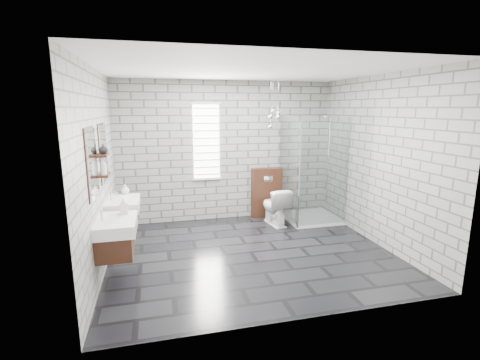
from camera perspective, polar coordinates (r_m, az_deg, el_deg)
name	(u,v)px	position (r m, az deg, el deg)	size (l,w,h in m)	color
floor	(251,253)	(5.48, 1.80, -11.86)	(4.20, 3.60, 0.02)	black
ceiling	(252,69)	(5.05, 2.01, 17.73)	(4.20, 3.60, 0.02)	white
wall_back	(227,151)	(6.83, -2.22, 4.72)	(4.20, 0.02, 2.70)	#969691
wall_front	(302,195)	(3.42, 10.13, -2.50)	(4.20, 0.02, 2.70)	#969691
wall_left	(98,172)	(4.96, -22.28, 1.21)	(0.02, 3.60, 2.70)	#969691
wall_right	(378,161)	(6.01, 21.69, 2.94)	(0.02, 3.60, 2.70)	#969691
vanity_left	(113,227)	(4.56, -20.12, -7.23)	(0.47, 0.70, 1.57)	#3F1F13
vanity_right	(120,206)	(5.48, -19.07, -3.99)	(0.47, 0.70, 1.57)	#3F1F13
shelf_lower	(104,175)	(4.91, -21.41, 0.81)	(0.14, 0.30, 0.03)	#3F1F13
shelf_upper	(102,155)	(4.87, -21.64, 3.81)	(0.14, 0.30, 0.03)	#3F1F13
window	(206,142)	(6.71, -5.55, 6.27)	(0.56, 0.05, 1.48)	white
cistern_panel	(267,192)	(7.08, 4.37, -2.05)	(0.60, 0.20, 1.00)	#3F1F13
flush_plate	(268,179)	(6.92, 4.68, 0.16)	(0.18, 0.01, 0.12)	silver
shower_enclosure	(309,196)	(6.87, 11.29, -2.65)	(1.00, 1.00, 2.03)	white
pendant_cluster	(274,116)	(6.58, 5.57, 10.37)	(0.27, 0.20, 0.90)	silver
toilet	(275,206)	(6.65, 5.72, -4.28)	(0.39, 0.69, 0.71)	white
soap_bottle_a	(124,206)	(4.68, -18.53, -4.03)	(0.10, 0.10, 0.22)	#B2B2B2
soap_bottle_b	(125,189)	(5.77, -18.34, -1.43)	(0.12, 0.12, 0.15)	#B2B2B2
soap_bottle_c	(103,166)	(4.79, -21.56, 2.09)	(0.09, 0.09, 0.22)	#B2B2B2
vase	(103,149)	(4.89, -21.54, 4.78)	(0.12, 0.12, 0.13)	#B2B2B2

